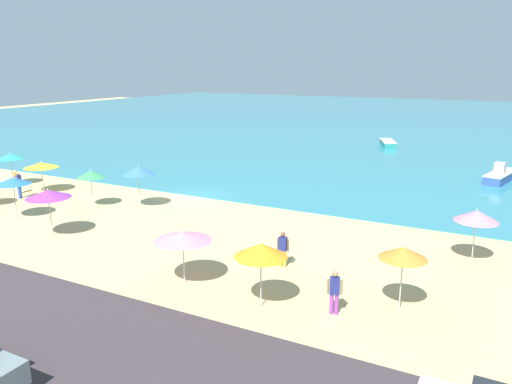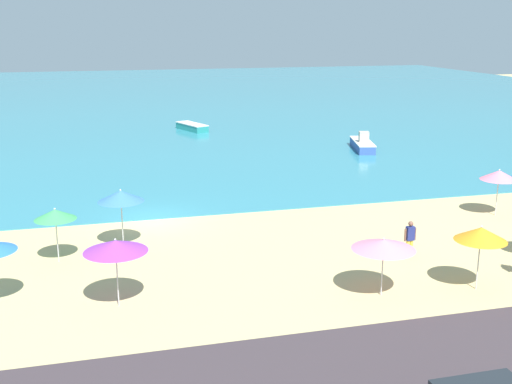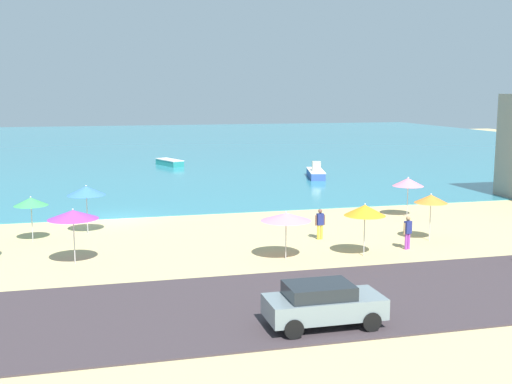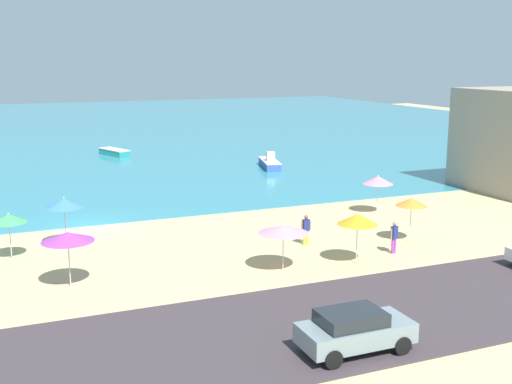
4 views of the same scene
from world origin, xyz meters
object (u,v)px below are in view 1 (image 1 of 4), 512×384
(beach_umbrella_6, at_px, (91,174))
(beach_umbrella_10, at_px, (11,156))
(bather_2, at_px, (283,247))
(bather_3, at_px, (335,290))
(beach_umbrella_3, at_px, (403,253))
(beach_umbrella_11, at_px, (13,181))
(skiff_nearshore, at_px, (501,176))
(bather_1, at_px, (19,183))
(skiff_offshore, at_px, (388,143))
(beach_umbrella_0, at_px, (41,165))
(beach_umbrella_5, at_px, (183,236))
(beach_umbrella_2, at_px, (138,171))
(beach_umbrella_7, at_px, (48,194))
(beach_umbrella_8, at_px, (261,250))
(beach_umbrella_1, at_px, (477,216))
(bather_0, at_px, (16,181))

(beach_umbrella_6, bearing_deg, beach_umbrella_10, 170.70)
(bather_2, bearing_deg, bather_3, -42.16)
(beach_umbrella_10, height_order, bather_2, beach_umbrella_10)
(beach_umbrella_3, relative_size, bather_2, 1.54)
(beach_umbrella_11, bearing_deg, skiff_nearshore, 43.62)
(bather_1, relative_size, skiff_offshore, 0.41)
(beach_umbrella_0, height_order, beach_umbrella_3, beach_umbrella_3)
(beach_umbrella_5, bearing_deg, beach_umbrella_11, 168.81)
(skiff_offshore, bearing_deg, beach_umbrella_3, -76.21)
(beach_umbrella_2, height_order, beach_umbrella_11, beach_umbrella_2)
(beach_umbrella_2, bearing_deg, beach_umbrella_7, -94.83)
(beach_umbrella_2, relative_size, beach_umbrella_5, 1.14)
(beach_umbrella_5, height_order, beach_umbrella_8, beach_umbrella_8)
(bather_3, distance_m, skiff_offshore, 39.85)
(beach_umbrella_1, height_order, beach_umbrella_6, beach_umbrella_1)
(beach_umbrella_0, relative_size, beach_umbrella_11, 0.93)
(beach_umbrella_2, relative_size, beach_umbrella_8, 1.06)
(beach_umbrella_7, bearing_deg, beach_umbrella_6, 113.60)
(beach_umbrella_3, height_order, bather_2, beach_umbrella_3)
(beach_umbrella_0, height_order, skiff_offshore, beach_umbrella_0)
(beach_umbrella_5, relative_size, bather_1, 1.30)
(beach_umbrella_3, xyz_separation_m, beach_umbrella_11, (-22.41, 1.06, 0.03))
(beach_umbrella_8, xyz_separation_m, bather_0, (-22.74, 7.05, -1.28))
(bather_0, bearing_deg, beach_umbrella_10, 147.52)
(bather_1, bearing_deg, beach_umbrella_0, 90.36)
(beach_umbrella_2, relative_size, bather_3, 1.62)
(beach_umbrella_11, height_order, bather_2, beach_umbrella_11)
(beach_umbrella_0, relative_size, beach_umbrella_7, 0.91)
(bather_1, bearing_deg, beach_umbrella_8, -16.40)
(beach_umbrella_2, bearing_deg, beach_umbrella_10, 178.51)
(beach_umbrella_2, distance_m, bather_0, 10.10)
(beach_umbrella_7, relative_size, beach_umbrella_10, 1.04)
(beach_umbrella_1, height_order, beach_umbrella_11, beach_umbrella_11)
(beach_umbrella_1, distance_m, skiff_offshore, 33.46)
(beach_umbrella_8, height_order, bather_2, beach_umbrella_8)
(beach_umbrella_1, height_order, skiff_offshore, beach_umbrella_1)
(bather_3, xyz_separation_m, skiff_nearshore, (4.50, 26.21, -0.47))
(beach_umbrella_0, relative_size, bather_0, 1.39)
(bather_0, bearing_deg, beach_umbrella_11, -37.87)
(beach_umbrella_2, relative_size, beach_umbrella_7, 1.06)
(beach_umbrella_2, xyz_separation_m, bather_0, (-9.92, -1.29, -1.44))
(beach_umbrella_0, bearing_deg, beach_umbrella_10, 174.02)
(beach_umbrella_2, xyz_separation_m, bather_3, (15.45, -7.67, -1.45))
(beach_umbrella_10, bearing_deg, beach_umbrella_2, -1.49)
(beach_umbrella_3, xyz_separation_m, bather_2, (-5.51, 1.70, -1.31))
(skiff_offshore, bearing_deg, beach_umbrella_5, -88.80)
(beach_umbrella_5, relative_size, beach_umbrella_7, 0.93)
(bather_3, relative_size, skiff_nearshore, 0.32)
(beach_umbrella_8, bearing_deg, bather_0, 162.77)
(beach_umbrella_1, xyz_separation_m, beach_umbrella_2, (-19.44, -0.04, 0.21))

